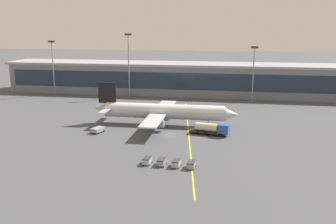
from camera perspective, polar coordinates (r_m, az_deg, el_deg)
The scene contains 13 objects.
ground_plane at distance 100.51m, azimuth 0.07°, elevation -3.50°, with size 700.00×700.00×0.00m, color #47494F.
apron_lead_in_line at distance 101.70m, azimuth 3.22°, elevation -3.32°, with size 0.30×80.00×0.01m, color yellow.
terminal_building at distance 159.53m, azimuth 4.71°, elevation 5.16°, with size 169.43×18.83×13.40m.
main_airliner at distance 109.07m, azimuth -0.69°, elevation 0.11°, with size 43.93×34.58×12.41m.
fuel_tanker at distance 100.31m, azimuth 6.83°, elevation -2.60°, with size 11.08×4.66×3.25m.
pushback_tug at distance 104.00m, azimuth -10.84°, elevation -2.68°, with size 3.34×4.32×1.40m.
baggage_cart_0 at distance 79.45m, azimuth -3.25°, elevation -7.54°, with size 1.81×2.77×1.48m.
baggage_cart_1 at distance 78.60m, azimuth -1.00°, elevation -7.75°, with size 1.81×2.77×1.48m.
baggage_cart_2 at distance 77.87m, azimuth 1.29°, elevation -7.96°, with size 1.81×2.77×1.48m.
baggage_cart_3 at distance 77.27m, azimuth 3.63°, elevation -8.15°, with size 1.81×2.77×1.48m.
apron_light_mast_0 at distance 151.72m, azimuth -6.12°, elevation 7.90°, with size 2.80×0.50×26.08m.
apron_light_mast_1 at distance 163.96m, azimuth -17.45°, elevation 7.21°, with size 2.80×0.50×23.03m.
apron_light_mast_2 at distance 146.63m, azimuth 13.14°, elevation 6.50°, with size 2.80×0.50×21.42m.
Camera 1 is at (15.96, -94.94, 28.87)m, focal length 39.23 mm.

